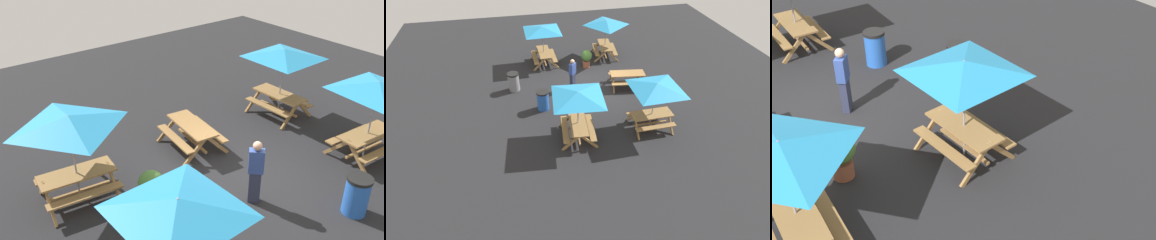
# 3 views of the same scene
# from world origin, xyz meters

# --- Properties ---
(ground_plane) EXTENTS (24.00, 24.00, 0.00)m
(ground_plane) POSITION_xyz_m (0.00, 0.00, 0.00)
(ground_plane) COLOR #232326
(ground_plane) RESTS_ON ground
(picnic_table_0) EXTENTS (1.73, 1.96, 0.81)m
(picnic_table_0) POSITION_xyz_m (0.23, 1.99, 0.56)
(picnic_table_0) COLOR olive
(picnic_table_0) RESTS_ON ground
(picnic_table_1) EXTENTS (2.82, 2.82, 2.34)m
(picnic_table_1) POSITION_xyz_m (3.75, -1.41, 1.99)
(picnic_table_1) COLOR olive
(picnic_table_1) RESTS_ON ground
(picnic_table_2) EXTENTS (2.83, 2.83, 2.34)m
(picnic_table_2) POSITION_xyz_m (-3.22, -2.03, 1.99)
(picnic_table_2) COLOR olive
(picnic_table_2) RESTS_ON ground
(picnic_table_3) EXTENTS (2.23, 2.23, 2.34)m
(picnic_table_3) POSITION_xyz_m (-3.42, 1.80, 1.99)
(picnic_table_3) COLOR olive
(picnic_table_3) RESTS_ON ground
(picnic_table_4) EXTENTS (2.83, 2.83, 2.34)m
(picnic_table_4) POSITION_xyz_m (3.80, 1.86, 1.99)
(picnic_table_4) COLOR olive
(picnic_table_4) RESTS_ON ground
(trash_bin_blue) EXTENTS (0.59, 0.59, 0.98)m
(trash_bin_blue) POSITION_xyz_m (1.42, -2.63, 0.49)
(trash_bin_blue) COLOR blue
(trash_bin_blue) RESTS_ON ground
(potted_plant_0) EXTENTS (0.63, 0.63, 1.07)m
(potted_plant_0) POSITION_xyz_m (-2.25, 0.35, 0.61)
(potted_plant_0) COLOR #935138
(potted_plant_0) RESTS_ON ground
(person_standing) EXTENTS (0.41, 0.41, 1.67)m
(person_standing) POSITION_xyz_m (-0.13, -0.88, 0.89)
(person_standing) COLOR #2D334C
(person_standing) RESTS_ON ground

